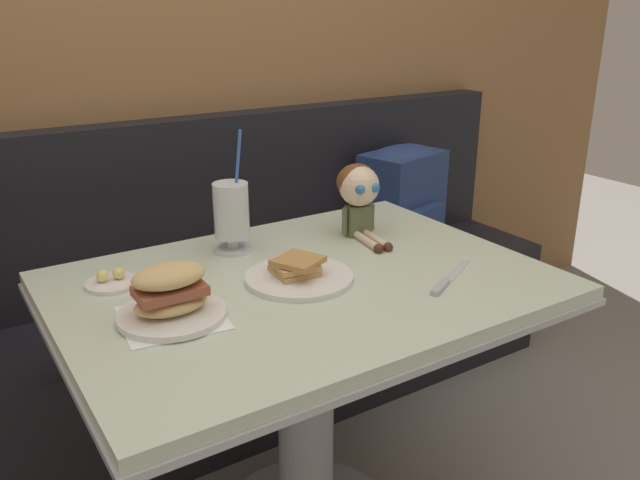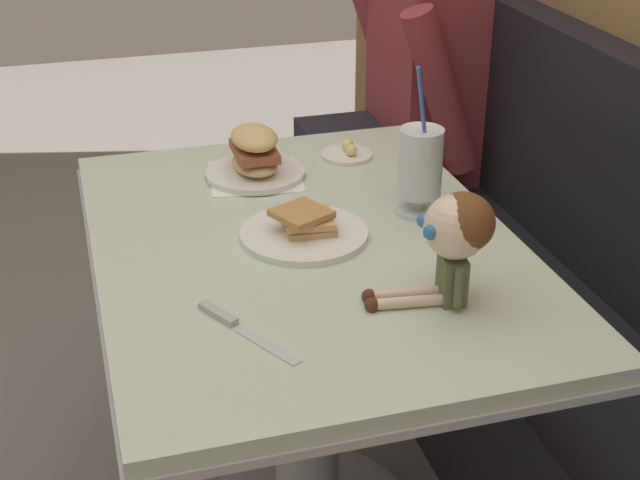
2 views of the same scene
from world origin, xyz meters
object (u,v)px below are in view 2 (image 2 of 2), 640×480
(butter_knife, at_px, (231,322))
(seated_doll, at_px, (455,233))
(toast_plate, at_px, (305,230))
(butter_saucer, at_px, (347,153))
(sandwich_plate, at_px, (255,158))
(milkshake_glass, at_px, (420,166))
(diner_patron, at_px, (413,77))

(butter_knife, height_order, seated_doll, seated_doll)
(toast_plate, height_order, butter_saucer, toast_plate)
(sandwich_plate, height_order, seated_doll, seated_doll)
(toast_plate, relative_size, milkshake_glass, 0.79)
(diner_patron, bearing_deg, butter_saucer, -34.90)
(seated_doll, bearing_deg, sandwich_plate, -161.43)
(sandwich_plate, bearing_deg, butter_knife, -16.31)
(butter_saucer, height_order, diner_patron, diner_patron)
(toast_plate, distance_m, butter_saucer, 0.42)
(toast_plate, bearing_deg, milkshake_glass, 99.93)
(butter_knife, bearing_deg, toast_plate, 143.70)
(butter_knife, relative_size, seated_doll, 0.96)
(sandwich_plate, distance_m, diner_patron, 0.85)
(toast_plate, xyz_separation_m, milkshake_glass, (-0.04, 0.25, 0.09))
(toast_plate, xyz_separation_m, butter_saucer, (-0.37, 0.20, -0.01))
(toast_plate, relative_size, butter_knife, 1.16)
(sandwich_plate, bearing_deg, diner_patron, 134.27)
(milkshake_glass, distance_m, butter_knife, 0.56)
(milkshake_glass, bearing_deg, toast_plate, -80.07)
(butter_saucer, bearing_deg, milkshake_glass, 8.50)
(butter_knife, height_order, diner_patron, diner_patron)
(butter_saucer, height_order, seated_doll, seated_doll)
(milkshake_glass, bearing_deg, seated_doll, -12.39)
(toast_plate, distance_m, sandwich_plate, 0.32)
(milkshake_glass, distance_m, butter_saucer, 0.34)
(butter_saucer, bearing_deg, sandwich_plate, -76.66)
(milkshake_glass, distance_m, diner_patron, 0.92)
(toast_plate, xyz_separation_m, seated_doll, (0.30, 0.18, 0.11))
(butter_knife, bearing_deg, diner_patron, 146.54)
(milkshake_glass, relative_size, sandwich_plate, 1.41)
(milkshake_glass, bearing_deg, butter_saucer, -171.50)
(butter_saucer, relative_size, seated_doll, 0.53)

